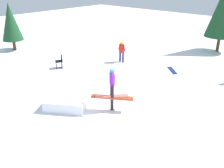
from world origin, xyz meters
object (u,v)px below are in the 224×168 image
at_px(bystander_red, 122,51).
at_px(pine_tree_far, 11,22).
at_px(loose_snowboard_white, 168,98).
at_px(pine_tree_near, 224,8).
at_px(main_rider_on_rail, 112,83).
at_px(loose_snowboard_navy, 172,70).
at_px(folding_chair, 60,62).
at_px(rail_feature, 112,99).

distance_m(bystander_red, pine_tree_far, 9.10).
height_order(bystander_red, loose_snowboard_white, bystander_red).
bearing_deg(bystander_red, pine_tree_near, -119.39).
height_order(main_rider_on_rail, loose_snowboard_navy, main_rider_on_rail).
bearing_deg(folding_chair, pine_tree_far, -153.62).
height_order(bystander_red, loose_snowboard_navy, bystander_red).
bearing_deg(folding_chair, bystander_red, 87.28).
xyz_separation_m(pine_tree_near, pine_tree_far, (-12.25, -10.47, -1.06)).
height_order(rail_feature, main_rider_on_rail, main_rider_on_rail).
bearing_deg(bystander_red, pine_tree_far, 22.52).
relative_size(rail_feature, loose_snowboard_white, 1.37).
relative_size(rail_feature, pine_tree_near, 0.32).
distance_m(rail_feature, loose_snowboard_navy, 6.29).
bearing_deg(pine_tree_near, pine_tree_far, -139.47).
xyz_separation_m(rail_feature, loose_snowboard_white, (1.28, 2.70, -0.54)).
xyz_separation_m(rail_feature, bystander_red, (-3.99, 5.42, 0.24)).
height_order(main_rider_on_rail, pine_tree_near, pine_tree_near).
bearing_deg(folding_chair, main_rider_on_rail, 11.80).
distance_m(rail_feature, bystander_red, 6.74).
bearing_deg(rail_feature, loose_snowboard_white, 31.78).
xyz_separation_m(loose_snowboard_white, pine_tree_near, (-1.32, 9.74, 3.26)).
bearing_deg(loose_snowboard_navy, folding_chair, 81.22).
bearing_deg(bystander_red, loose_snowboard_navy, -166.78).
xyz_separation_m(main_rider_on_rail, loose_snowboard_navy, (-0.50, 6.25, -1.29)).
bearing_deg(pine_tree_near, folding_chair, -119.84).
distance_m(loose_snowboard_navy, pine_tree_near, 7.02).
relative_size(loose_snowboard_navy, pine_tree_far, 0.36).
relative_size(main_rider_on_rail, bystander_red, 0.91).
bearing_deg(loose_snowboard_white, main_rider_on_rail, -37.71).
height_order(bystander_red, pine_tree_near, pine_tree_near).
bearing_deg(folding_chair, pine_tree_near, 88.22).
distance_m(loose_snowboard_navy, pine_tree_far, 12.73).
xyz_separation_m(main_rider_on_rail, bystander_red, (-3.99, 5.42, -0.50)).
xyz_separation_m(rail_feature, main_rider_on_rail, (0.00, 0.00, 0.75)).
relative_size(main_rider_on_rail, pine_tree_near, 0.24).
bearing_deg(rail_feature, main_rider_on_rail, 0.00).
distance_m(loose_snowboard_white, pine_tree_far, 13.76).
bearing_deg(folding_chair, loose_snowboard_navy, 66.27).
xyz_separation_m(folding_chair, pine_tree_far, (-6.14, 0.18, 1.80)).
distance_m(rail_feature, main_rider_on_rail, 0.75).
height_order(main_rider_on_rail, bystander_red, main_rider_on_rail).
height_order(main_rider_on_rail, pine_tree_far, pine_tree_far).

